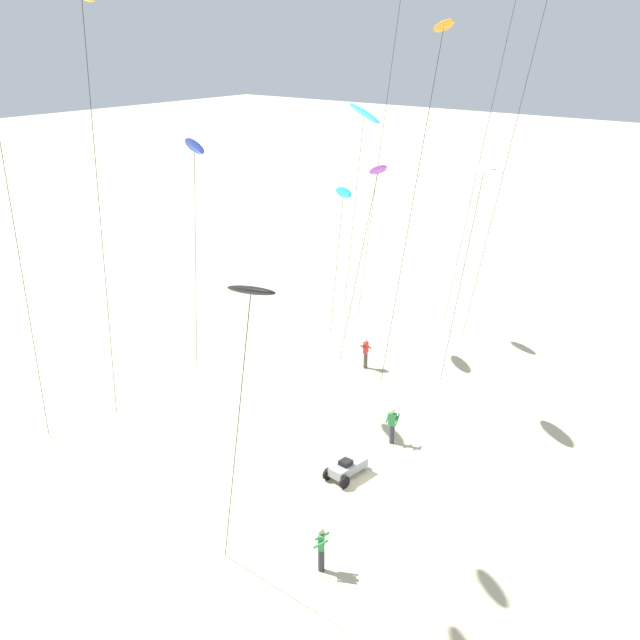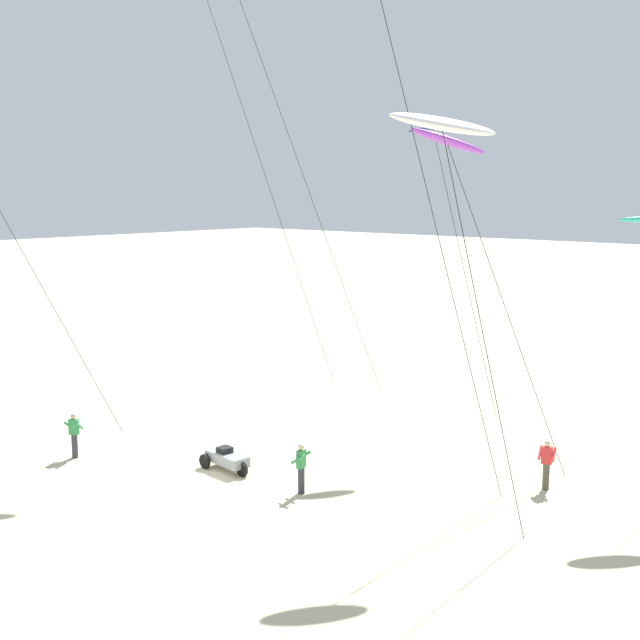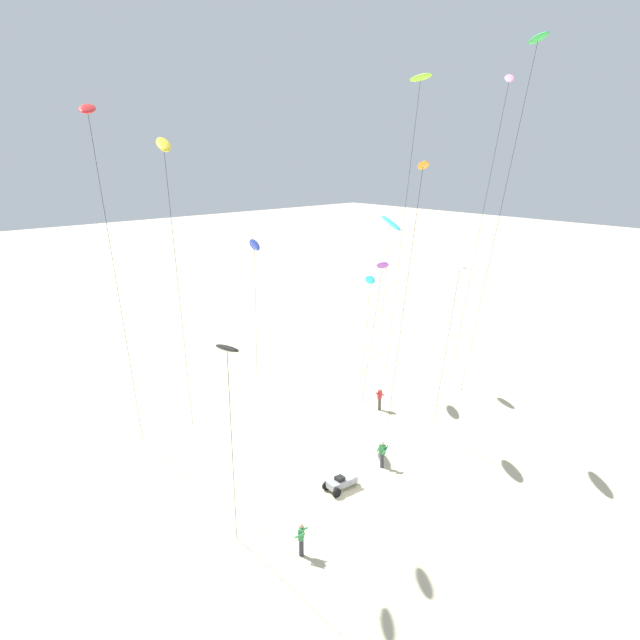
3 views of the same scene
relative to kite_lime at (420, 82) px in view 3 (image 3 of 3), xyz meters
name	(u,v)px [view 3 (image 3 of 3)]	position (x,y,z in m)	size (l,w,h in m)	color
ground_plane	(361,499)	(-12.23, -7.10, -22.22)	(260.00, 260.00, 0.00)	beige
kite_lime	(420,82)	(0.00, 0.00, 0.00)	(4.00, 6.27, 22.82)	#8CD833
kite_red	(89,116)	(-21.47, 1.36, -2.76)	(4.46, 6.59, 20.19)	red
kite_navy	(255,248)	(-10.54, 4.25, -10.20)	(2.55, 3.91, 12.55)	navy
kite_white	(460,268)	(-3.40, -6.33, -10.91)	(2.87, 3.56, 11.84)	white
kite_orange	(422,173)	(-6.50, -5.67, -5.41)	(3.56, 5.04, 17.59)	orange
kite_green	(537,46)	(0.56, -7.69, 1.36)	(4.82, 7.01, 24.24)	green
kite_cyan	(391,224)	(2.32, 4.15, -9.75)	(2.27, 3.82, 13.14)	#33BFE0
kite_black	(227,353)	(-21.86, -9.71, -10.99)	(3.38, 5.43, 11.81)	black
kite_purple	(382,267)	(-5.73, -2.34, -11.09)	(3.74, 5.03, 11.74)	purple
kite_pink	(508,86)	(2.40, -4.98, -0.44)	(4.65, 6.26, 22.70)	pink
kite_yellow	(164,148)	(-18.24, 0.69, -4.14)	(4.62, 6.97, 18.81)	yellow
kite_teal	(370,280)	(-1.16, 2.94, -13.48)	(2.18, 2.87, 9.01)	teal
kite_flyer_nearest	(382,454)	(-8.91, -5.61, -21.33)	(0.62, 0.64, 1.67)	#33333D
kite_flyer_middle	(380,398)	(-3.09, -0.08, -21.33)	(0.65, 0.63, 1.67)	#4C4738
kite_flyer_furthest	(301,539)	(-17.56, -8.48, -21.33)	(0.71, 0.71, 1.67)	#33333D
beach_buggy	(341,483)	(-12.35, -5.72, -21.79)	(2.09, 1.07, 0.82)	gray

